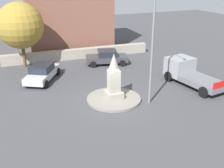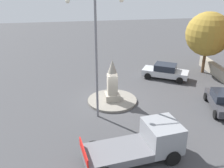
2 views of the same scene
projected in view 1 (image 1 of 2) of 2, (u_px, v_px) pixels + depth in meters
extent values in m
plane|color=#424244|center=(114.00, 100.00, 20.11)|extent=(80.00, 80.00, 0.00)
cylinder|color=gray|center=(114.00, 99.00, 20.08)|extent=(3.97, 3.97, 0.18)
cube|color=#9E9687|center=(114.00, 95.00, 19.95)|extent=(1.14, 1.14, 0.52)
cube|color=#9E9687|center=(114.00, 81.00, 19.54)|extent=(0.76, 0.76, 1.61)
cone|color=#9E9687|center=(114.00, 62.00, 19.01)|extent=(0.84, 0.84, 1.23)
cylinder|color=slate|center=(152.00, 44.00, 18.02)|extent=(0.16, 0.16, 8.70)
cube|color=#38383D|center=(107.00, 59.00, 27.75)|extent=(2.83, 4.48, 0.55)
cube|color=#1E232D|center=(107.00, 53.00, 27.54)|extent=(2.09, 2.22, 0.59)
cylinder|color=black|center=(93.00, 64.00, 26.84)|extent=(0.38, 0.68, 0.64)
cylinder|color=black|center=(92.00, 59.00, 28.50)|extent=(0.38, 0.68, 0.64)
cylinder|color=black|center=(122.00, 63.00, 27.20)|extent=(0.38, 0.68, 0.64)
cylinder|color=black|center=(119.00, 58.00, 28.86)|extent=(0.38, 0.68, 0.64)
cube|color=#B7BABF|center=(43.00, 74.00, 23.53)|extent=(4.66, 3.72, 0.55)
cube|color=#1E232D|center=(42.00, 68.00, 23.28)|extent=(2.54, 2.39, 0.60)
cylinder|color=black|center=(46.00, 84.00, 22.11)|extent=(0.66, 0.52, 0.64)
cylinder|color=black|center=(26.00, 83.00, 22.33)|extent=(0.66, 0.52, 0.64)
cylinder|color=black|center=(58.00, 72.00, 24.93)|extent=(0.66, 0.52, 0.64)
cylinder|color=black|center=(40.00, 71.00, 25.15)|extent=(0.66, 0.52, 0.64)
cube|color=gray|center=(180.00, 66.00, 23.56)|extent=(2.10, 2.34, 1.55)
cube|color=slate|center=(203.00, 82.00, 21.63)|extent=(3.83, 2.58, 0.46)
cube|color=red|center=(223.00, 84.00, 20.05)|extent=(0.34, 2.01, 0.50)
cylinder|color=black|center=(169.00, 76.00, 23.49)|extent=(0.87, 0.39, 0.84)
cylinder|color=black|center=(186.00, 72.00, 24.48)|extent=(0.87, 0.39, 0.84)
cylinder|color=black|center=(204.00, 92.00, 20.40)|extent=(0.87, 0.39, 0.84)
cylinder|color=black|center=(222.00, 87.00, 21.39)|extent=(0.87, 0.39, 0.84)
cube|color=#9E9687|center=(78.00, 54.00, 29.69)|extent=(1.55, 15.92, 1.04)
cube|color=brown|center=(67.00, 9.00, 32.21)|extent=(6.89, 9.82, 9.35)
cylinder|color=brown|center=(24.00, 54.00, 26.77)|extent=(0.32, 0.32, 2.54)
sphere|color=olive|center=(20.00, 25.00, 25.71)|extent=(4.38, 4.38, 4.38)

